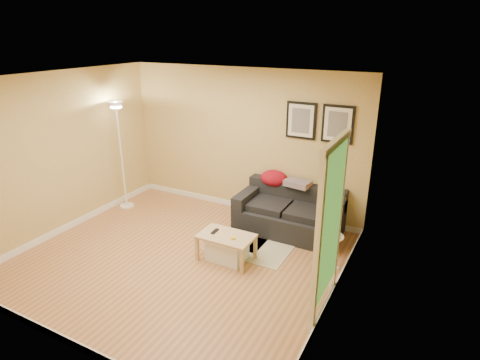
{
  "coord_description": "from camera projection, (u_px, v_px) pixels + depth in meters",
  "views": [
    {
      "loc": [
        3.16,
        -4.11,
        3.16
      ],
      "look_at": [
        0.55,
        0.85,
        1.05
      ],
      "focal_mm": 29.7,
      "sensor_mm": 36.0,
      "label": 1
    }
  ],
  "objects": [
    {
      "name": "floor",
      "position": [
        181.0,
        258.0,
        5.89
      ],
      "size": [
        4.5,
        4.5,
        0.0
      ],
      "primitive_type": "plane",
      "color": "#BE7B51",
      "rests_on": "ground"
    },
    {
      "name": "ceiling",
      "position": [
        170.0,
        79.0,
        4.98
      ],
      "size": [
        4.5,
        4.5,
        0.0
      ],
      "primitive_type": "plane",
      "rotation": [
        3.14,
        0.0,
        0.0
      ],
      "color": "white",
      "rests_on": "wall_back"
    },
    {
      "name": "wall_back",
      "position": [
        243.0,
        142.0,
        7.09
      ],
      "size": [
        4.5,
        0.0,
        4.5
      ],
      "primitive_type": "plane",
      "rotation": [
        1.57,
        0.0,
        0.0
      ],
      "color": "tan",
      "rests_on": "ground"
    },
    {
      "name": "wall_front",
      "position": [
        50.0,
        239.0,
        3.78
      ],
      "size": [
        4.5,
        0.0,
        4.5
      ],
      "primitive_type": "plane",
      "rotation": [
        -1.57,
        0.0,
        0.0
      ],
      "color": "tan",
      "rests_on": "ground"
    },
    {
      "name": "wall_left",
      "position": [
        63.0,
        154.0,
        6.42
      ],
      "size": [
        0.0,
        4.0,
        4.0
      ],
      "primitive_type": "plane",
      "rotation": [
        1.57,
        0.0,
        1.57
      ],
      "color": "tan",
      "rests_on": "ground"
    },
    {
      "name": "wall_right",
      "position": [
        339.0,
        207.0,
        4.46
      ],
      "size": [
        0.0,
        4.0,
        4.0
      ],
      "primitive_type": "plane",
      "rotation": [
        1.57,
        0.0,
        -1.57
      ],
      "color": "tan",
      "rests_on": "ground"
    },
    {
      "name": "baseboard_back",
      "position": [
        242.0,
        206.0,
        7.53
      ],
      "size": [
        4.5,
        0.02,
        0.1
      ],
      "primitive_type": "cube",
      "color": "white",
      "rests_on": "ground"
    },
    {
      "name": "baseboard_front",
      "position": [
        71.0,
        342.0,
        4.23
      ],
      "size": [
        4.5,
        0.02,
        0.1
      ],
      "primitive_type": "cube",
      "color": "white",
      "rests_on": "ground"
    },
    {
      "name": "baseboard_left",
      "position": [
        74.0,
        223.0,
        6.85
      ],
      "size": [
        0.02,
        4.0,
        0.1
      ],
      "primitive_type": "cube",
      "color": "white",
      "rests_on": "ground"
    },
    {
      "name": "baseboard_right",
      "position": [
        329.0,
        299.0,
        4.9
      ],
      "size": [
        0.02,
        4.0,
        0.1
      ],
      "primitive_type": "cube",
      "color": "white",
      "rests_on": "ground"
    },
    {
      "name": "sofa",
      "position": [
        289.0,
        211.0,
        6.55
      ],
      "size": [
        1.7,
        0.9,
        0.75
      ],
      "primitive_type": null,
      "color": "black",
      "rests_on": "ground"
    },
    {
      "name": "red_throw",
      "position": [
        274.0,
        178.0,
        6.86
      ],
      "size": [
        0.48,
        0.36,
        0.28
      ],
      "primitive_type": null,
      "color": "maroon",
      "rests_on": "sofa"
    },
    {
      "name": "plaid_throw",
      "position": [
        298.0,
        183.0,
        6.61
      ],
      "size": [
        0.45,
        0.32,
        0.1
      ],
      "primitive_type": null,
      "rotation": [
        0.0,
        0.0,
        -0.14
      ],
      "color": "#A2725E",
      "rests_on": "sofa"
    },
    {
      "name": "framed_print_left",
      "position": [
        301.0,
        120.0,
        6.43
      ],
      "size": [
        0.5,
        0.04,
        0.6
      ],
      "primitive_type": null,
      "color": "black",
      "rests_on": "wall_back"
    },
    {
      "name": "framed_print_right",
      "position": [
        338.0,
        124.0,
        6.17
      ],
      "size": [
        0.5,
        0.04,
        0.6
      ],
      "primitive_type": null,
      "color": "black",
      "rests_on": "wall_back"
    },
    {
      "name": "area_rug",
      "position": [
        250.0,
        246.0,
        6.19
      ],
      "size": [
        1.25,
        0.85,
        0.01
      ],
      "primitive_type": "cube",
      "color": "#BAB293",
      "rests_on": "ground"
    },
    {
      "name": "green_runner",
      "position": [
        242.0,
        241.0,
        6.34
      ],
      "size": [
        0.7,
        0.5,
        0.01
      ],
      "primitive_type": "cube",
      "color": "#668C4C",
      "rests_on": "ground"
    },
    {
      "name": "coffee_table",
      "position": [
        226.0,
        247.0,
        5.79
      ],
      "size": [
        0.82,
        0.53,
        0.4
      ],
      "primitive_type": null,
      "rotation": [
        0.0,
        0.0,
        -0.05
      ],
      "color": "tan",
      "rests_on": "ground"
    },
    {
      "name": "remote_control",
      "position": [
        215.0,
        231.0,
        5.81
      ],
      "size": [
        0.05,
        0.16,
        0.02
      ],
      "primitive_type": "cube",
      "rotation": [
        0.0,
        0.0,
        0.02
      ],
      "color": "black",
      "rests_on": "coffee_table"
    },
    {
      "name": "tape_roll",
      "position": [
        233.0,
        238.0,
        5.61
      ],
      "size": [
        0.07,
        0.07,
        0.03
      ],
      "primitive_type": "cylinder",
      "color": "yellow",
      "rests_on": "coffee_table"
    },
    {
      "name": "storage_bin",
      "position": [
        227.0,
        249.0,
        5.8
      ],
      "size": [
        0.56,
        0.41,
        0.34
      ],
      "primitive_type": null,
      "color": "white",
      "rests_on": "ground"
    },
    {
      "name": "side_table",
      "position": [
        331.0,
        251.0,
        5.6
      ],
      "size": [
        0.32,
        0.32,
        0.5
      ],
      "primitive_type": null,
      "color": "white",
      "rests_on": "ground"
    },
    {
      "name": "book_stack",
      "position": [
        332.0,
        233.0,
        5.48
      ],
      "size": [
        0.22,
        0.27,
        0.08
      ],
      "primitive_type": null,
      "rotation": [
        0.0,
        0.0,
        0.16
      ],
      "color": "teal",
      "rests_on": "side_table"
    },
    {
      "name": "floor_lamp",
      "position": [
        122.0,
        159.0,
        7.28
      ],
      "size": [
        0.26,
        0.26,
        2.02
      ],
      "primitive_type": null,
      "color": "white",
      "rests_on": "ground"
    },
    {
      "name": "doorway",
      "position": [
        329.0,
        234.0,
        4.45
      ],
      "size": [
        0.12,
        1.01,
        2.13
      ],
      "primitive_type": null,
      "color": "white",
      "rests_on": "ground"
    }
  ]
}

